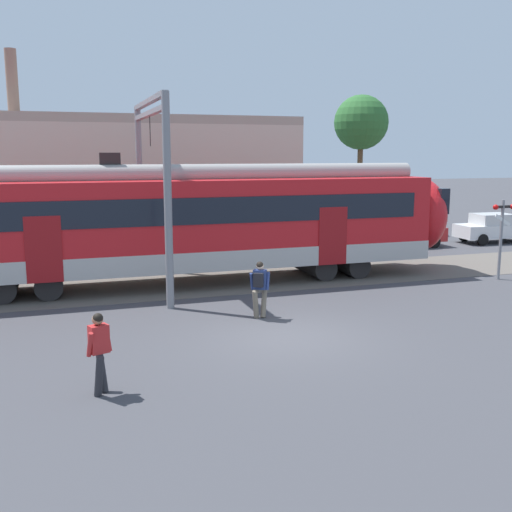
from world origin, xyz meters
name	(u,v)px	position (x,y,z in m)	size (l,w,h in m)	color
ground_plane	(286,336)	(0.00, 0.00, 0.00)	(160.00, 160.00, 0.00)	#424247
pedestrian_red	(99,348)	(-4.86, -2.39, 0.96)	(0.53, 0.71, 1.67)	#28282D
pedestrian_navy	(260,285)	(-0.11, 1.88, 0.99)	(0.66, 0.56, 1.67)	#6B6051
parked_car_red	(404,232)	(11.07, 12.15, 0.78)	(4.00, 1.77, 1.54)	#B22323
parked_car_white	(493,228)	(16.43, 12.03, 0.78)	(4.07, 1.90, 1.54)	silver
catenary_gantry	(151,165)	(-2.36, 7.02, 4.31)	(0.24, 6.64, 6.53)	gray
crossing_signal	(502,227)	(10.19, 4.14, 2.01)	(0.96, 0.21, 3.00)	gray
background_building	(127,185)	(-2.34, 15.12, 3.21)	(16.02, 5.00, 9.20)	beige
street_tree_right	(361,123)	(11.64, 18.16, 6.42)	(3.18, 3.18, 8.07)	brown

